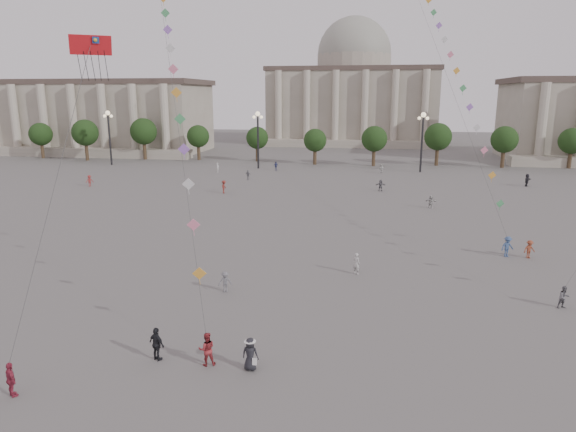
# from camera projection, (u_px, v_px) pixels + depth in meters

# --- Properties ---
(ground) EXTENTS (360.00, 360.00, 0.00)m
(ground) POSITION_uv_depth(u_px,v_px,m) (246.00, 350.00, 28.01)
(ground) COLOR #565350
(ground) RESTS_ON ground
(hall_west) EXTENTS (84.00, 26.22, 17.20)m
(hall_west) POSITION_uv_depth(u_px,v_px,m) (45.00, 116.00, 128.18)
(hall_west) COLOR gray
(hall_west) RESTS_ON ground
(hall_central) EXTENTS (48.30, 34.30, 35.50)m
(hall_central) POSITION_uv_depth(u_px,v_px,m) (353.00, 93.00, 148.82)
(hall_central) COLOR gray
(hall_central) RESTS_ON ground
(tree_row) EXTENTS (137.12, 5.12, 8.00)m
(tree_row) POSITION_uv_depth(u_px,v_px,m) (341.00, 138.00, 101.67)
(tree_row) COLOR #3B2D1D
(tree_row) RESTS_ON ground
(lamp_post_far_west) EXTENTS (2.00, 0.90, 10.65)m
(lamp_post_far_west) POSITION_uv_depth(u_px,v_px,m) (109.00, 128.00, 100.71)
(lamp_post_far_west) COLOR #262628
(lamp_post_far_west) RESTS_ON ground
(lamp_post_mid_west) EXTENTS (2.00, 0.90, 10.65)m
(lamp_post_mid_west) POSITION_uv_depth(u_px,v_px,m) (258.00, 129.00, 95.93)
(lamp_post_mid_west) COLOR #262628
(lamp_post_mid_west) RESTS_ON ground
(lamp_post_mid_east) EXTENTS (2.00, 0.90, 10.65)m
(lamp_post_mid_east) POSITION_uv_depth(u_px,v_px,m) (423.00, 131.00, 91.15)
(lamp_post_mid_east) COLOR #262628
(lamp_post_mid_east) RESTS_ON ground
(person_crowd_0) EXTENTS (1.00, 0.88, 1.62)m
(person_crowd_0) POSITION_uv_depth(u_px,v_px,m) (276.00, 166.00, 94.91)
(person_crowd_0) COLOR navy
(person_crowd_0) RESTS_ON ground
(person_crowd_2) EXTENTS (1.26, 1.21, 1.72)m
(person_crowd_2) POSITION_uv_depth(u_px,v_px,m) (90.00, 181.00, 78.12)
(person_crowd_2) COLOR maroon
(person_crowd_2) RESTS_ON ground
(person_crowd_4) EXTENTS (1.40, 1.18, 1.51)m
(person_crowd_4) POSITION_uv_depth(u_px,v_px,m) (381.00, 169.00, 91.59)
(person_crowd_4) COLOR silver
(person_crowd_4) RESTS_ON ground
(person_crowd_6) EXTENTS (1.09, 0.81, 1.50)m
(person_crowd_6) POSITION_uv_depth(u_px,v_px,m) (225.00, 282.00, 36.13)
(person_crowd_6) COLOR slate
(person_crowd_6) RESTS_ON ground
(person_crowd_7) EXTENTS (1.56, 0.87, 1.60)m
(person_crowd_7) POSITION_uv_depth(u_px,v_px,m) (431.00, 202.00, 63.06)
(person_crowd_7) COLOR #B5B5B1
(person_crowd_7) RESTS_ON ground
(person_crowd_8) EXTENTS (1.17, 0.93, 1.58)m
(person_crowd_8) POSITION_uv_depth(u_px,v_px,m) (529.00, 249.00, 43.63)
(person_crowd_8) COLOR brown
(person_crowd_8) RESTS_ON ground
(person_crowd_9) EXTENTS (1.53, 1.75, 1.92)m
(person_crowd_9) POSITION_uv_depth(u_px,v_px,m) (527.00, 180.00, 78.16)
(person_crowd_9) COLOR black
(person_crowd_9) RESTS_ON ground
(person_crowd_10) EXTENTS (0.44, 0.65, 1.73)m
(person_crowd_10) POSITION_uv_depth(u_px,v_px,m) (218.00, 168.00, 92.45)
(person_crowd_10) COLOR silver
(person_crowd_10) RESTS_ON ground
(person_crowd_12) EXTENTS (1.58, 0.65, 1.66)m
(person_crowd_12) POSITION_uv_depth(u_px,v_px,m) (381.00, 185.00, 74.35)
(person_crowd_12) COLOR slate
(person_crowd_12) RESTS_ON ground
(person_crowd_13) EXTENTS (0.74, 0.70, 1.69)m
(person_crowd_13) POSITION_uv_depth(u_px,v_px,m) (356.00, 263.00, 39.76)
(person_crowd_13) COLOR #B2B1AE
(person_crowd_13) RESTS_ON ground
(person_crowd_16) EXTENTS (0.97, 0.44, 1.63)m
(person_crowd_16) POSITION_uv_depth(u_px,v_px,m) (248.00, 175.00, 84.24)
(person_crowd_16) COLOR slate
(person_crowd_16) RESTS_ON ground
(person_crowd_17) EXTENTS (0.71, 1.21, 1.84)m
(person_crowd_17) POSITION_uv_depth(u_px,v_px,m) (224.00, 187.00, 72.63)
(person_crowd_17) COLOR maroon
(person_crowd_17) RESTS_ON ground
(tourist_0) EXTENTS (1.06, 0.90, 1.70)m
(tourist_0) POSITION_uv_depth(u_px,v_px,m) (11.00, 380.00, 23.51)
(tourist_0) COLOR #9B2A41
(tourist_0) RESTS_ON ground
(tourist_1) EXTENTS (1.15, 0.88, 1.82)m
(tourist_1) POSITION_uv_depth(u_px,v_px,m) (157.00, 344.00, 26.74)
(tourist_1) COLOR black
(tourist_1) RESTS_ON ground
(kite_flyer_0) EXTENTS (1.06, 0.96, 1.78)m
(kite_flyer_0) POSITION_uv_depth(u_px,v_px,m) (207.00, 349.00, 26.26)
(kite_flyer_0) COLOR maroon
(kite_flyer_0) RESTS_ON ground
(kite_flyer_1) EXTENTS (1.33, 1.09, 1.80)m
(kite_flyer_1) POSITION_uv_depth(u_px,v_px,m) (507.00, 247.00, 44.02)
(kite_flyer_1) COLOR #38517E
(kite_flyer_1) RESTS_ON ground
(kite_flyer_2) EXTENTS (0.88, 0.78, 1.51)m
(kite_flyer_2) POSITION_uv_depth(u_px,v_px,m) (564.00, 297.00, 33.34)
(kite_flyer_2) COLOR #5B5A5F
(kite_flyer_2) RESTS_ON ground
(hat_person) EXTENTS (0.88, 0.62, 1.72)m
(hat_person) POSITION_uv_depth(u_px,v_px,m) (250.00, 353.00, 25.80)
(hat_person) COLOR black
(hat_person) RESTS_ON ground
(dragon_kite) EXTENTS (2.14, 5.08, 16.95)m
(dragon_kite) POSITION_uv_depth(u_px,v_px,m) (91.00, 60.00, 28.20)
(dragon_kite) COLOR red
(dragon_kite) RESTS_ON ground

